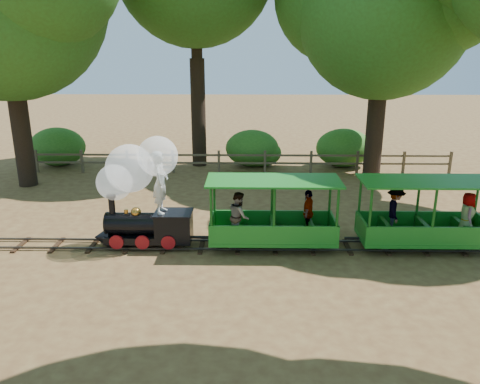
{
  "coord_description": "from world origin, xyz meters",
  "views": [
    {
      "loc": [
        0.26,
        -11.8,
        5.2
      ],
      "look_at": [
        0.05,
        0.5,
        1.43
      ],
      "focal_mm": 35.0,
      "sensor_mm": 36.0,
      "label": 1
    }
  ],
  "objects_px": {
    "carriage_front": "(271,220)",
    "fence": "(242,160)",
    "locomotive": "(139,185)",
    "carriage_rear": "(423,220)"
  },
  "relations": [
    {
      "from": "carriage_front",
      "to": "fence",
      "type": "distance_m",
      "value": 8.1
    },
    {
      "from": "locomotive",
      "to": "carriage_rear",
      "type": "distance_m",
      "value": 7.65
    },
    {
      "from": "carriage_front",
      "to": "fence",
      "type": "xyz_separation_m",
      "value": [
        -0.88,
        8.05,
        -0.23
      ]
    },
    {
      "from": "fence",
      "to": "carriage_rear",
      "type": "bearing_deg",
      "value": -57.99
    },
    {
      "from": "carriage_front",
      "to": "fence",
      "type": "bearing_deg",
      "value": 96.26
    },
    {
      "from": "locomotive",
      "to": "fence",
      "type": "distance_m",
      "value": 8.44
    },
    {
      "from": "fence",
      "to": "locomotive",
      "type": "bearing_deg",
      "value": -108.35
    },
    {
      "from": "locomotive",
      "to": "fence",
      "type": "bearing_deg",
      "value": 71.65
    },
    {
      "from": "locomotive",
      "to": "carriage_front",
      "type": "distance_m",
      "value": 3.64
    },
    {
      "from": "carriage_rear",
      "to": "fence",
      "type": "distance_m",
      "value": 9.37
    }
  ]
}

